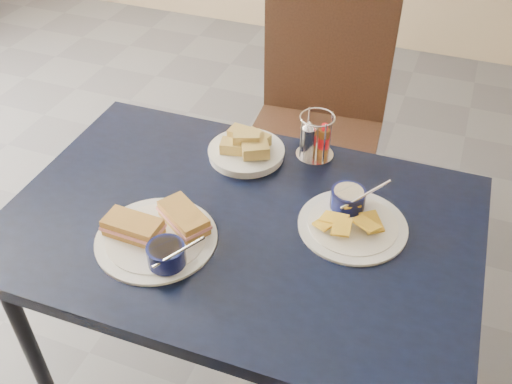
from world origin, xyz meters
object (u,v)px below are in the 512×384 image
(dining_table, at_px, (240,238))
(chair_far, at_px, (320,110))
(bread_basket, at_px, (247,149))
(plantain_plate, at_px, (351,215))
(condiment_caddy, at_px, (314,139))
(sandwich_plate, at_px, (159,234))

(dining_table, relative_size, chair_far, 1.19)
(dining_table, xyz_separation_m, bread_basket, (-0.08, 0.26, 0.09))
(plantain_plate, height_order, condiment_caddy, condiment_caddy)
(chair_far, height_order, plantain_plate, chair_far)
(chair_far, distance_m, plantain_plate, 0.81)
(dining_table, bearing_deg, condiment_caddy, 74.06)
(dining_table, xyz_separation_m, sandwich_plate, (-0.15, -0.14, 0.09))
(bread_basket, distance_m, condiment_caddy, 0.20)
(chair_far, relative_size, sandwich_plate, 3.25)
(dining_table, bearing_deg, bread_basket, 107.72)
(plantain_plate, bearing_deg, condiment_caddy, 125.20)
(chair_far, bearing_deg, condiment_caddy, -77.83)
(chair_far, height_order, condiment_caddy, chair_far)
(plantain_plate, distance_m, bread_basket, 0.39)
(bread_basket, bearing_deg, dining_table, -72.28)
(dining_table, xyz_separation_m, chair_far, (-0.01, 0.84, -0.10))
(sandwich_plate, xyz_separation_m, plantain_plate, (0.42, 0.24, -0.01))
(sandwich_plate, bearing_deg, chair_far, 81.79)
(chair_far, bearing_deg, sandwich_plate, -98.21)
(chair_far, height_order, bread_basket, chair_far)
(dining_table, distance_m, plantain_plate, 0.29)
(sandwich_plate, bearing_deg, dining_table, 42.43)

